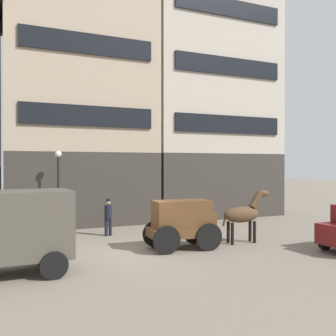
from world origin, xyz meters
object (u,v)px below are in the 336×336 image
(draft_horse, at_px, (243,214))
(pedestrian_officer, at_px, (108,215))
(delivery_truck_near, at_px, (4,230))
(streetlamp_curbside, at_px, (58,180))
(cargo_wagon, at_px, (183,221))

(draft_horse, height_order, pedestrian_officer, draft_horse)
(draft_horse, xyz_separation_m, delivery_truck_near, (-9.63, -1.20, 0.15))
(draft_horse, bearing_deg, streetlamp_curbside, 142.83)
(cargo_wagon, bearing_deg, draft_horse, -0.06)
(delivery_truck_near, relative_size, streetlamp_curbside, 1.07)
(cargo_wagon, xyz_separation_m, delivery_truck_near, (-6.68, -1.20, 0.28))
(draft_horse, bearing_deg, delivery_truck_near, -172.90)
(delivery_truck_near, relative_size, pedestrian_officer, 2.45)
(draft_horse, distance_m, pedestrian_officer, 6.42)
(delivery_truck_near, xyz_separation_m, streetlamp_curbside, (2.45, 6.64, 1.25))
(delivery_truck_near, distance_m, streetlamp_curbside, 7.19)
(cargo_wagon, relative_size, streetlamp_curbside, 0.73)
(cargo_wagon, height_order, pedestrian_officer, cargo_wagon)
(cargo_wagon, bearing_deg, pedestrian_officer, 117.77)
(cargo_wagon, relative_size, draft_horse, 1.27)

